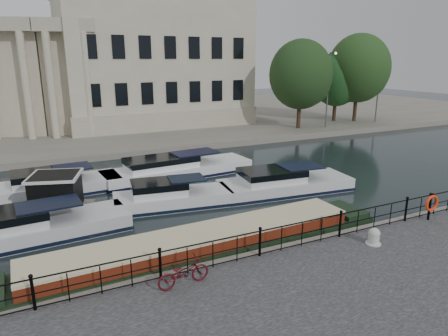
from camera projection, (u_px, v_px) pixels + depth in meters
The scene contains 12 objects.
ground_plane at pixel (233, 245), 17.72m from camera, with size 160.00×160.00×0.00m, color black.
far_bank at pixel (96, 120), 51.51m from camera, with size 120.00×42.00×0.55m, color #6B665B.
railing at pixel (260, 241), 15.44m from camera, with size 24.14×0.14×1.22m.
civic_building at pixel (88, 67), 45.56m from camera, with size 53.55×31.84×16.85m.
lamp_posts at pixel (355, 87), 45.29m from camera, with size 8.24×1.55×8.07m.
bicycle at pixel (183, 273), 13.45m from camera, with size 0.65×1.86×0.98m, color #490D14.
mooring_bollard at pixel (374, 237), 16.52m from camera, with size 0.63×0.63×0.71m.
life_ring_post at pixel (432, 204), 18.83m from camera, with size 0.82×0.21×1.34m.
narrowboat at pixel (201, 251), 16.40m from camera, with size 17.26×2.90×1.62m.
harbour_hut at pixel (57, 196), 21.20m from camera, with size 4.08×3.71×2.21m.
cabin_cruisers at pixel (152, 191), 23.73m from camera, with size 23.54×10.18×1.99m.
trees at pixel (337, 75), 45.95m from camera, with size 16.25×8.74×10.34m.
Camera 1 is at (-7.39, -14.38, 8.03)m, focal length 32.00 mm.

